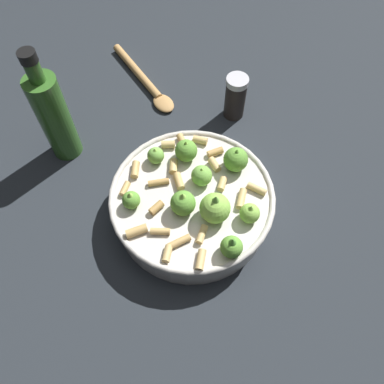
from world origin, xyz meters
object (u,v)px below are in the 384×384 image
pepper_shaker (235,97)px  olive_oil_bottle (54,116)px  cooking_pan (193,201)px  wooden_spoon (145,81)px

pepper_shaker → olive_oil_bottle: 0.32m
cooking_pan → wooden_spoon: 0.32m
cooking_pan → pepper_shaker: 0.23m
wooden_spoon → olive_oil_bottle: bearing=-68.5°
cooking_pan → pepper_shaker: bearing=129.6°
wooden_spoon → cooking_pan: bearing=-12.6°
pepper_shaker → wooden_spoon: pepper_shaker is taller
pepper_shaker → olive_oil_bottle: size_ratio=0.41×
olive_oil_bottle → wooden_spoon: size_ratio=0.97×
cooking_pan → pepper_shaker: size_ratio=2.87×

